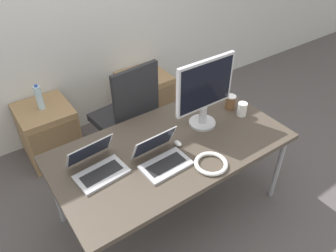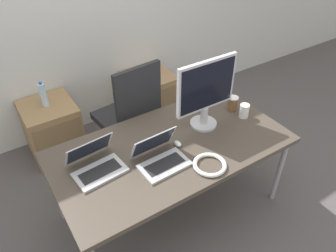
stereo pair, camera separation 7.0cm
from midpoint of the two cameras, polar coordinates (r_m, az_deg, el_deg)
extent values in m
plane|color=#514C4C|center=(2.92, 1.22, -13.90)|extent=(14.00, 14.00, 0.00)
cube|color=silver|center=(3.37, -14.19, 19.45)|extent=(10.00, 0.05, 2.60)
cube|color=#473D33|center=(2.43, 1.42, -3.75)|extent=(1.75, 0.92, 0.04)
cylinder|color=#99999E|center=(2.91, 19.47, -7.42)|extent=(0.04, 0.04, 0.66)
cylinder|color=#99999E|center=(2.73, -18.22, -10.57)|extent=(0.04, 0.04, 0.66)
cylinder|color=#99999E|center=(3.29, 9.20, 0.60)|extent=(0.04, 0.04, 0.66)
cylinder|color=#232326|center=(3.40, -6.32, -4.61)|extent=(0.56, 0.56, 0.04)
cylinder|color=gray|center=(3.25, -6.59, -1.60)|extent=(0.05, 0.05, 0.42)
cube|color=#232326|center=(3.12, -6.87, 1.41)|extent=(0.53, 0.53, 0.07)
cube|color=#232326|center=(2.75, -4.41, 4.57)|extent=(0.44, 0.08, 0.60)
cube|color=#99754C|center=(3.44, -18.89, -0.51)|extent=(0.49, 0.51, 0.56)
cube|color=olive|center=(3.24, -17.54, -2.88)|extent=(0.45, 0.01, 0.45)
cube|color=#99754C|center=(3.75, -2.68, 5.16)|extent=(0.49, 0.51, 0.56)
cube|color=olive|center=(3.57, -0.55, 3.30)|extent=(0.45, 0.01, 0.45)
cylinder|color=silver|center=(3.22, -20.29, 5.05)|extent=(0.06, 0.06, 0.23)
cylinder|color=#3359B2|center=(3.16, -20.77, 6.98)|extent=(0.03, 0.03, 0.02)
cube|color=#ADADB2|center=(2.25, 0.29, -6.85)|extent=(0.34, 0.22, 0.02)
cube|color=black|center=(2.24, 0.29, -6.68)|extent=(0.28, 0.12, 0.00)
cube|color=#ADADB2|center=(2.26, -1.70, -2.89)|extent=(0.34, 0.10, 0.19)
cube|color=black|center=(2.26, -1.64, -2.92)|extent=(0.31, 0.09, 0.17)
cube|color=#ADADB2|center=(2.24, -10.84, -7.93)|extent=(0.35, 0.23, 0.02)
cube|color=black|center=(2.23, -10.87, -7.76)|extent=(0.28, 0.14, 0.00)
cube|color=#ADADB2|center=(2.27, -12.75, -3.92)|extent=(0.34, 0.13, 0.19)
cube|color=black|center=(2.27, -12.72, -3.95)|extent=(0.32, 0.12, 0.17)
cylinder|color=#B7B7BC|center=(2.62, 6.94, 0.45)|extent=(0.21, 0.21, 0.02)
cylinder|color=#B7B7BC|center=(2.58, 7.07, 1.85)|extent=(0.06, 0.06, 0.14)
cube|color=#B7B7BC|center=(2.43, 7.55, 7.03)|extent=(0.51, 0.03, 0.40)
cube|color=black|center=(2.42, 7.79, 6.87)|extent=(0.47, 0.00, 0.36)
ellipsoid|color=silver|center=(2.41, 2.54, -3.09)|extent=(0.04, 0.07, 0.03)
cylinder|color=white|center=(2.74, 13.84, 2.57)|extent=(0.08, 0.08, 0.12)
cylinder|color=brown|center=(2.81, 11.91, 3.80)|extent=(0.08, 0.08, 0.11)
cylinder|color=white|center=(2.78, 12.06, 4.84)|extent=(0.09, 0.09, 0.01)
torus|color=white|center=(2.26, 8.17, -6.70)|extent=(0.23, 0.23, 0.03)
camera|label=1|loc=(0.04, -89.14, 0.66)|focal=35.00mm
camera|label=2|loc=(0.04, 90.86, -0.66)|focal=35.00mm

